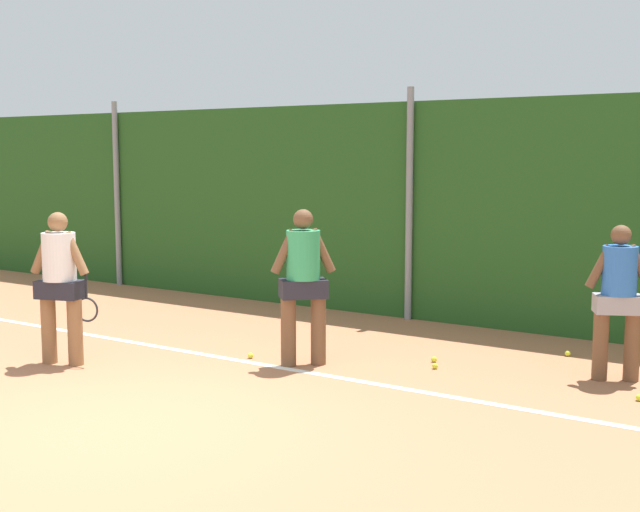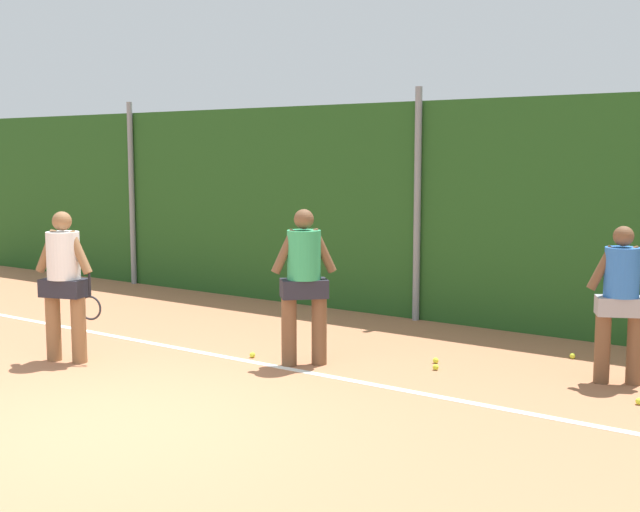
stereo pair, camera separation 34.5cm
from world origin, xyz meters
name	(u,v)px [view 1 (the left image)]	position (x,y,z in m)	size (l,w,h in m)	color
ground_plane	(239,381)	(0.00, 1.69, 0.00)	(31.30, 31.30, 0.00)	#B2704C
hedge_fence_backdrop	(415,211)	(0.00, 5.76, 1.55)	(20.35, 0.25, 3.10)	#23511E
fence_post_left	(117,194)	(-5.87, 5.58, 1.65)	(0.10, 0.10, 3.30)	gray
fence_post_center	(409,205)	(0.00, 5.58, 1.65)	(0.10, 0.10, 3.30)	gray
court_baseline_paint	(277,367)	(0.00, 2.37, 0.00)	(14.87, 0.10, 0.01)	white
player_foreground_near	(60,280)	(-2.12, 1.17, 0.97)	(0.75, 0.44, 1.72)	#8C603D
player_midcourt	(303,278)	(0.19, 2.61, 0.99)	(0.58, 0.58, 1.76)	brown
player_backcourt_far	(618,294)	(3.30, 3.87, 0.92)	(0.64, 0.46, 1.64)	brown
tennis_ball_1	(435,366)	(1.51, 3.26, 0.03)	(0.07, 0.07, 0.07)	#CCDB33
tennis_ball_2	(568,354)	(2.58, 4.64, 0.03)	(0.07, 0.07, 0.07)	#CCDB33
tennis_ball_3	(250,356)	(-0.49, 2.53, 0.03)	(0.07, 0.07, 0.07)	#CCDB33
tennis_ball_4	(434,359)	(1.38, 3.53, 0.03)	(0.07, 0.07, 0.07)	#CCDB33
tennis_ball_5	(639,398)	(3.68, 3.24, 0.03)	(0.07, 0.07, 0.07)	#CCDB33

